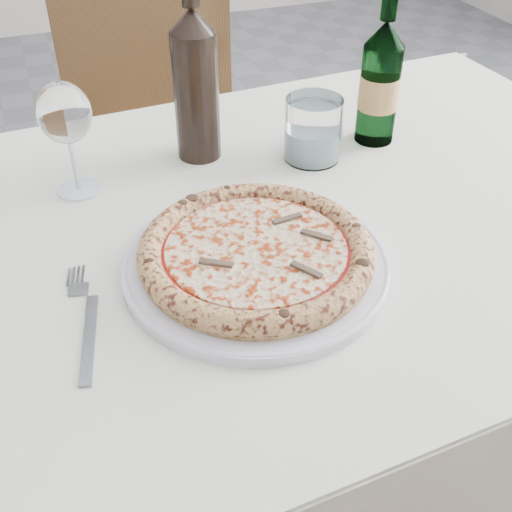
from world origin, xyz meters
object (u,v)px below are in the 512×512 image
Objects in this scene: chair_far at (148,136)px; wine_glass at (65,116)px; pizza at (256,252)px; plate at (256,263)px; tumbler at (313,133)px; wine_bottle at (196,83)px; beer_bottle at (380,83)px; dining_table at (232,279)px.

chair_far is 0.69m from wine_glass.
pizza is at bearing -91.72° from chair_far.
plate is 1.15× the size of pizza.
tumbler is 0.35× the size of wine_bottle.
pizza reaches higher than plate.
tumbler is at bearing 52.69° from plate.
wine_glass is (-0.18, 0.26, 0.11)m from plate.
chair_far is at bearing 115.32° from beer_bottle.
wine_glass reaches higher than tumbler.
dining_table is 8.64× the size of wine_glass.
plate is 3.35× the size of tumbler.
pizza is at bearing -90.01° from dining_table.
beer_bottle is 0.29m from wine_bottle.
plate is 0.32m from wine_bottle.
chair_far is at bearing 88.28° from plate.
chair_far reaches higher than wine_glass.
chair_far is 0.86m from plate.
chair_far is 3.38× the size of wine_bottle.
dining_table is 0.32m from wine_glass.
dining_table is 1.52× the size of chair_far.
beer_bottle is at bearing 27.39° from dining_table.
plate is 0.02m from pizza.
wine_bottle is (-0.01, -0.53, 0.34)m from chair_far.
wine_bottle reaches higher than dining_table.
dining_table is 14.54× the size of tumbler.
wine_bottle reaches higher than chair_far.
beer_bottle is at bearing 10.51° from tumbler.
beer_bottle reaches higher than pizza.
wine_bottle reaches higher than plate.
dining_table is at bearing -41.27° from wine_glass.
wine_glass is at bearing 138.73° from dining_table.
chair_far is at bearing 104.26° from tumbler.
dining_table is at bearing -94.26° from wine_bottle.
pizza is at bearing -55.19° from wine_glass.
chair_far reaches higher than dining_table.
dining_table is 0.38m from beer_bottle.
wine_glass is at bearing -167.18° from wine_bottle.
plate is at bearing -90.00° from dining_table.
pizza is 0.33m from wine_glass.
chair_far reaches higher than plate.
wine_bottle is (0.01, 0.30, 0.09)m from pizza.
beer_bottle is (0.30, 0.15, 0.19)m from dining_table.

